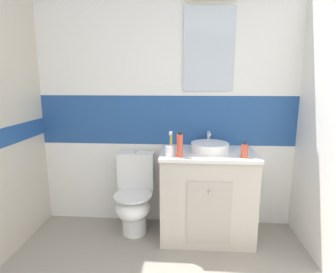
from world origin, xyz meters
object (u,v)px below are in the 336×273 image
object	(u,v)px
toilet	(135,196)
shampoo_bottle_tall	(180,145)
toothbrush_cup	(170,150)
soap_dispenser	(244,151)
sink_basin	(210,147)

from	to	relation	value
toilet	shampoo_bottle_tall	bearing A→B (deg)	-26.91
toothbrush_cup	soap_dispenser	world-z (taller)	toothbrush_cup
sink_basin	toothbrush_cup	bearing A→B (deg)	-153.05
sink_basin	soap_dispenser	bearing A→B (deg)	-34.32
sink_basin	toothbrush_cup	size ratio (longest dim) A/B	1.78
toilet	toothbrush_cup	world-z (taller)	toothbrush_cup
toilet	shampoo_bottle_tall	world-z (taller)	shampoo_bottle_tall
toilet	soap_dispenser	size ratio (longest dim) A/B	5.27
sink_basin	shampoo_bottle_tall	bearing A→B (deg)	-142.93
sink_basin	toilet	size ratio (longest dim) A/B	0.49
toothbrush_cup	soap_dispenser	xyz separation A→B (m)	(0.64, -0.01, 0.00)
soap_dispenser	shampoo_bottle_tall	xyz separation A→B (m)	(-0.55, -0.02, 0.05)
toilet	soap_dispenser	distance (m)	1.16
sink_basin	toothbrush_cup	xyz separation A→B (m)	(-0.36, -0.18, 0.01)
soap_dispenser	toilet	bearing A→B (deg)	168.13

